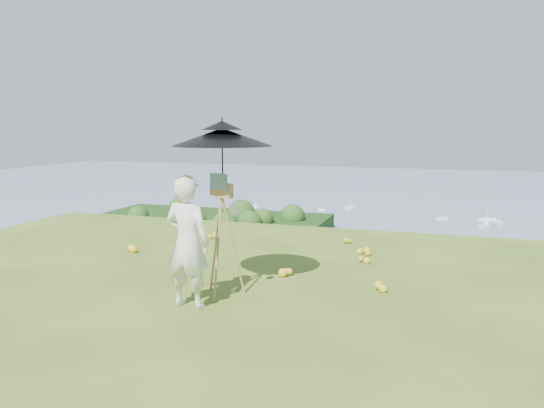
% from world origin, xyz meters
% --- Properties ---
extents(ground, '(14.00, 14.00, 0.00)m').
position_xyz_m(ground, '(0.00, 0.00, 0.00)').
color(ground, '#45601B').
rests_on(ground, ground).
extents(shoreline_tier, '(170.00, 28.00, 8.00)m').
position_xyz_m(shoreline_tier, '(0.00, 75.00, -36.00)').
color(shoreline_tier, gray).
rests_on(shoreline_tier, bay_water).
extents(bay_water, '(700.00, 700.00, 0.00)m').
position_xyz_m(bay_water, '(0.00, 240.00, -34.00)').
color(bay_water, '#768DA8').
rests_on(bay_water, ground).
extents(peninsula, '(90.00, 60.00, 12.00)m').
position_xyz_m(peninsula, '(-75.00, 155.00, -29.00)').
color(peninsula, '#11340E').
rests_on(peninsula, bay_water).
extents(slope_trees, '(110.00, 50.00, 6.00)m').
position_xyz_m(slope_trees, '(0.00, 35.00, -15.00)').
color(slope_trees, '#224F17').
rests_on(slope_trees, forest_slope).
extents(harbor_town, '(110.00, 22.00, 5.00)m').
position_xyz_m(harbor_town, '(0.00, 75.00, -29.50)').
color(harbor_town, silver).
rests_on(harbor_town, shoreline_tier).
extents(moored_boats, '(140.00, 140.00, 0.70)m').
position_xyz_m(moored_boats, '(-12.50, 161.00, -33.65)').
color(moored_boats, white).
rests_on(moored_boats, bay_water).
extents(wildflowers, '(10.00, 10.50, 0.12)m').
position_xyz_m(wildflowers, '(0.00, 0.25, 0.06)').
color(wildflowers, yellow).
rests_on(wildflowers, ground).
extents(painter, '(0.64, 0.44, 1.66)m').
position_xyz_m(painter, '(-0.63, 1.26, 0.83)').
color(painter, silver).
rests_on(painter, ground).
extents(field_easel, '(0.76, 0.76, 1.66)m').
position_xyz_m(field_easel, '(-0.40, 1.83, 0.83)').
color(field_easel, olive).
rests_on(field_easel, ground).
extents(sun_umbrella, '(1.42, 1.42, 1.02)m').
position_xyz_m(sun_umbrella, '(-0.40, 1.86, 1.88)').
color(sun_umbrella, black).
rests_on(sun_umbrella, field_easel).
extents(painter_cap, '(0.28, 0.31, 0.10)m').
position_xyz_m(painter_cap, '(-0.63, 1.26, 1.62)').
color(painter_cap, '#CB6F81').
rests_on(painter_cap, painter).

